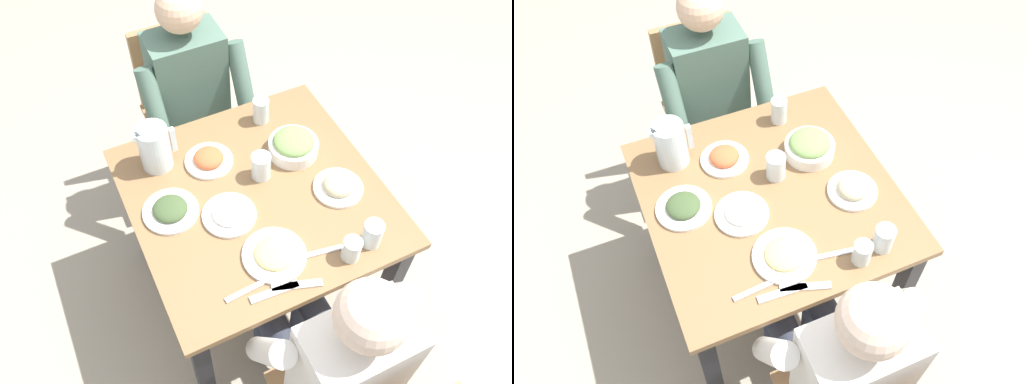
# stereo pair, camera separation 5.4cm
# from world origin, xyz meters

# --- Properties ---
(ground_plane) EXTENTS (8.00, 8.00, 0.00)m
(ground_plane) POSITION_xyz_m (0.00, 0.00, 0.00)
(ground_plane) COLOR #9E937F
(dining_table) EXTENTS (0.92, 0.92, 0.73)m
(dining_table) POSITION_xyz_m (0.00, 0.00, 0.61)
(dining_table) COLOR olive
(dining_table) RESTS_ON ground_plane
(chair_far) EXTENTS (0.40, 0.40, 0.89)m
(chair_far) POSITION_xyz_m (0.00, 0.81, 0.51)
(chair_far) COLOR #997047
(chair_far) RESTS_ON ground_plane
(diner_near) EXTENTS (0.48, 0.53, 1.19)m
(diner_near) POSITION_xyz_m (-0.03, -0.61, 0.66)
(diner_near) COLOR silver
(diner_near) RESTS_ON ground_plane
(diner_far) EXTENTS (0.48, 0.53, 1.19)m
(diner_far) POSITION_xyz_m (0.00, 0.61, 0.66)
(diner_far) COLOR #4C6B5B
(diner_far) RESTS_ON ground_plane
(water_pitcher) EXTENTS (0.16, 0.12, 0.19)m
(water_pitcher) POSITION_xyz_m (-0.28, 0.30, 0.83)
(water_pitcher) COLOR silver
(water_pitcher) RESTS_ON dining_table
(salad_bowl) EXTENTS (0.20, 0.20, 0.09)m
(salad_bowl) POSITION_xyz_m (0.22, 0.13, 0.77)
(salad_bowl) COLOR white
(salad_bowl) RESTS_ON dining_table
(plate_beans) EXTENTS (0.19, 0.19, 0.06)m
(plate_beans) POSITION_xyz_m (0.29, -0.11, 0.75)
(plate_beans) COLOR white
(plate_beans) RESTS_ON dining_table
(plate_fries) EXTENTS (0.22, 0.22, 0.04)m
(plate_fries) POSITION_xyz_m (-0.06, -0.27, 0.75)
(plate_fries) COLOR white
(plate_fries) RESTS_ON dining_table
(plate_rice_curry) EXTENTS (0.19, 0.19, 0.05)m
(plate_rice_curry) POSITION_xyz_m (-0.10, 0.22, 0.75)
(plate_rice_curry) COLOR white
(plate_rice_curry) RESTS_ON dining_table
(plate_yoghurt) EXTENTS (0.20, 0.20, 0.04)m
(plate_yoghurt) POSITION_xyz_m (-0.13, -0.05, 0.75)
(plate_yoghurt) COLOR white
(plate_yoghurt) RESTS_ON dining_table
(plate_dolmas) EXTENTS (0.20, 0.20, 0.05)m
(plate_dolmas) POSITION_xyz_m (-0.31, 0.06, 0.75)
(plate_dolmas) COLOR white
(plate_dolmas) RESTS_ON dining_table
(water_glass_far_left) EXTENTS (0.06, 0.06, 0.09)m
(water_glass_far_left) POSITION_xyz_m (0.17, -0.38, 0.78)
(water_glass_far_left) COLOR silver
(water_glass_far_left) RESTS_ON dining_table
(water_glass_far_right) EXTENTS (0.07, 0.07, 0.11)m
(water_glass_far_right) POSITION_xyz_m (0.19, 0.34, 0.79)
(water_glass_far_right) COLOR silver
(water_glass_far_right) RESTS_ON dining_table
(water_glass_center) EXTENTS (0.07, 0.07, 0.11)m
(water_glass_center) POSITION_xyz_m (0.06, 0.07, 0.79)
(water_glass_center) COLOR silver
(water_glass_center) RESTS_ON dining_table
(water_glass_by_pitcher) EXTENTS (0.07, 0.07, 0.10)m
(water_glass_by_pitcher) POSITION_xyz_m (0.27, -0.36, 0.78)
(water_glass_by_pitcher) COLOR silver
(water_glass_by_pitcher) RESTS_ON dining_table
(fork_near) EXTENTS (0.17, 0.04, 0.01)m
(fork_near) POSITION_xyz_m (-0.12, -0.39, 0.74)
(fork_near) COLOR silver
(fork_near) RESTS_ON dining_table
(knife_near) EXTENTS (0.19, 0.03, 0.01)m
(knife_near) POSITION_xyz_m (-0.18, -0.34, 0.74)
(knife_near) COLOR silver
(knife_near) RESTS_ON dining_table
(fork_far) EXTENTS (0.17, 0.08, 0.01)m
(fork_far) POSITION_xyz_m (-0.04, -0.40, 0.74)
(fork_far) COLOR silver
(fork_far) RESTS_ON dining_table
(knife_far) EXTENTS (0.19, 0.05, 0.01)m
(knife_far) POSITION_xyz_m (0.08, -0.32, 0.74)
(knife_far) COLOR silver
(knife_far) RESTS_ON dining_table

